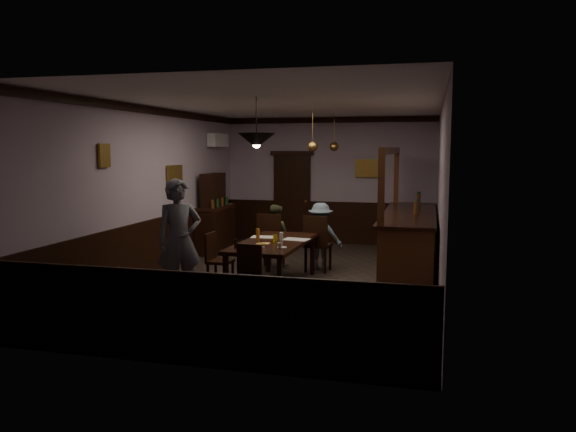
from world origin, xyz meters
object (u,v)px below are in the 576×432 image
(chair_far_right, at_px, (317,241))
(soda_can, at_px, (275,239))
(chair_near, at_px, (246,274))
(chair_side, at_px, (216,257))
(sideboard, at_px, (215,221))
(bar_counter, at_px, (409,240))
(person_seated_right, at_px, (321,236))
(pendant_iron, at_px, (256,141))
(pendant_brass_mid, at_px, (313,146))
(pendant_brass_far, at_px, (334,147))
(chair_far_left, at_px, (271,239))
(person_seated_left, at_px, (275,235))
(person_standing, at_px, (179,241))
(coffee_cup, at_px, (280,245))
(dining_table, at_px, (273,245))

(chair_far_right, height_order, soda_can, chair_far_right)
(chair_near, distance_m, chair_side, 1.46)
(sideboard, height_order, bar_counter, bar_counter)
(person_seated_right, bearing_deg, sideboard, -29.23)
(pendant_iron, bearing_deg, pendant_brass_mid, 85.08)
(sideboard, distance_m, pendant_iron, 4.41)
(soda_can, xyz_separation_m, pendant_brass_mid, (0.17, 2.12, 1.49))
(soda_can, xyz_separation_m, pendant_brass_far, (0.37, 3.44, 1.49))
(chair_far_left, distance_m, chair_near, 2.63)
(person_seated_left, height_order, pendant_brass_far, pendant_brass_far)
(pendant_brass_far, bearing_deg, bar_counter, -42.83)
(pendant_brass_mid, bearing_deg, bar_counter, -7.63)
(chair_side, relative_size, pendant_iron, 1.19)
(pendant_brass_far, bearing_deg, soda_can, -96.12)
(person_standing, xyz_separation_m, coffee_cup, (1.36, 0.62, -0.11))
(coffee_cup, xyz_separation_m, soda_can, (-0.22, 0.52, 0.01))
(chair_far_right, bearing_deg, person_standing, 62.09)
(person_standing, xyz_separation_m, person_seated_right, (1.58, 2.76, -0.28))
(chair_far_right, bearing_deg, chair_side, 49.74)
(person_seated_right, bearing_deg, pendant_iron, 72.96)
(dining_table, xyz_separation_m, pendant_iron, (-0.02, -0.80, 1.68))
(person_seated_left, bearing_deg, pendant_iron, 116.28)
(pendant_brass_far, bearing_deg, coffee_cup, -92.10)
(chair_near, distance_m, person_seated_left, 2.91)
(chair_near, bearing_deg, person_standing, -175.14)
(person_seated_right, relative_size, pendant_iron, 1.69)
(chair_far_right, distance_m, pendant_brass_far, 2.73)
(coffee_cup, distance_m, pendant_brass_far, 4.24)
(dining_table, bearing_deg, bar_counter, 40.31)
(chair_far_left, height_order, person_standing, person_standing)
(chair_far_right, height_order, chair_side, chair_far_right)
(chair_side, height_order, pendant_iron, pendant_iron)
(chair_far_right, height_order, bar_counter, bar_counter)
(chair_far_left, distance_m, pendant_iron, 2.77)
(person_standing, xyz_separation_m, pendant_iron, (1.06, 0.42, 1.46))
(person_seated_left, relative_size, pendant_brass_far, 1.47)
(chair_side, bearing_deg, chair_far_right, -41.80)
(pendant_brass_far, bearing_deg, pendant_iron, -96.11)
(person_standing, bearing_deg, coffee_cup, -14.86)
(pendant_iron, bearing_deg, chair_far_right, 76.23)
(person_seated_left, bearing_deg, sideboard, -17.52)
(soda_can, xyz_separation_m, sideboard, (-2.14, 2.79, -0.12))
(chair_far_left, bearing_deg, pendant_iron, 98.80)
(pendant_brass_mid, bearing_deg, pendant_iron, -94.92)
(chair_far_right, distance_m, bar_counter, 1.72)
(chair_far_right, height_order, chair_near, chair_far_right)
(chair_side, height_order, person_seated_left, person_seated_left)
(chair_far_right, xyz_separation_m, pendant_iron, (-0.50, -2.05, 1.80))
(chair_side, relative_size, person_seated_right, 0.70)
(chair_side, height_order, person_seated_right, person_seated_right)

